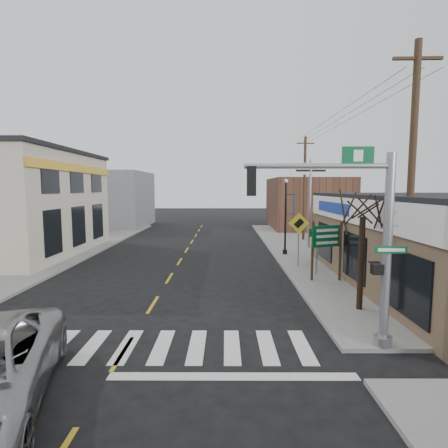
{
  "coord_description": "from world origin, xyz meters",
  "views": [
    {
      "loc": [
        2.8,
        -9.13,
        4.49
      ],
      "look_at": [
        2.75,
        7.37,
        2.8
      ],
      "focal_mm": 28.0,
      "sensor_mm": 36.0,
      "label": 1
    }
  ],
  "objects_px": {
    "guide_sign": "(327,242)",
    "utility_pole_near": "(411,179)",
    "traffic_signal_pole": "(364,229)",
    "utility_pole_far": "(304,187)",
    "bare_tree": "(364,200)",
    "dance_center_sign": "(310,181)",
    "fire_hydrant": "(362,284)",
    "lamp_post": "(287,211)"
  },
  "relations": [
    {
      "from": "guide_sign",
      "to": "utility_pole_near",
      "type": "bearing_deg",
      "value": -93.31
    },
    {
      "from": "traffic_signal_pole",
      "to": "guide_sign",
      "type": "height_order",
      "value": "traffic_signal_pole"
    },
    {
      "from": "guide_sign",
      "to": "utility_pole_far",
      "type": "relative_size",
      "value": 0.33
    },
    {
      "from": "traffic_signal_pole",
      "to": "bare_tree",
      "type": "xyz_separation_m",
      "value": [
        1.13,
        2.98,
        0.7
      ]
    },
    {
      "from": "dance_center_sign",
      "to": "bare_tree",
      "type": "bearing_deg",
      "value": -98.99
    },
    {
      "from": "dance_center_sign",
      "to": "utility_pole_far",
      "type": "bearing_deg",
      "value": 79.71
    },
    {
      "from": "guide_sign",
      "to": "fire_hydrant",
      "type": "height_order",
      "value": "guide_sign"
    },
    {
      "from": "fire_hydrant",
      "to": "dance_center_sign",
      "type": "height_order",
      "value": "dance_center_sign"
    },
    {
      "from": "dance_center_sign",
      "to": "lamp_post",
      "type": "bearing_deg",
      "value": -132.93
    },
    {
      "from": "traffic_signal_pole",
      "to": "utility_pole_far",
      "type": "height_order",
      "value": "utility_pole_far"
    },
    {
      "from": "traffic_signal_pole",
      "to": "bare_tree",
      "type": "bearing_deg",
      "value": 70.12
    },
    {
      "from": "dance_center_sign",
      "to": "bare_tree",
      "type": "xyz_separation_m",
      "value": [
        -1.32,
        -13.24,
        -0.93
      ]
    },
    {
      "from": "traffic_signal_pole",
      "to": "bare_tree",
      "type": "relative_size",
      "value": 1.08
    },
    {
      "from": "guide_sign",
      "to": "utility_pole_near",
      "type": "distance_m",
      "value": 5.52
    },
    {
      "from": "traffic_signal_pole",
      "to": "utility_pole_near",
      "type": "relative_size",
      "value": 0.6
    },
    {
      "from": "utility_pole_near",
      "to": "utility_pole_far",
      "type": "relative_size",
      "value": 1.05
    },
    {
      "from": "traffic_signal_pole",
      "to": "utility_pole_near",
      "type": "height_order",
      "value": "utility_pole_near"
    },
    {
      "from": "bare_tree",
      "to": "utility_pole_far",
      "type": "bearing_deg",
      "value": 84.01
    },
    {
      "from": "guide_sign",
      "to": "dance_center_sign",
      "type": "relative_size",
      "value": 0.44
    },
    {
      "from": "guide_sign",
      "to": "utility_pole_near",
      "type": "relative_size",
      "value": 0.31
    },
    {
      "from": "traffic_signal_pole",
      "to": "utility_pole_far",
      "type": "xyz_separation_m",
      "value": [
        2.94,
        20.26,
        1.18
      ]
    },
    {
      "from": "fire_hydrant",
      "to": "lamp_post",
      "type": "distance_m",
      "value": 9.31
    },
    {
      "from": "guide_sign",
      "to": "utility_pole_far",
      "type": "height_order",
      "value": "utility_pole_far"
    },
    {
      "from": "bare_tree",
      "to": "utility_pole_near",
      "type": "distance_m",
      "value": 1.62
    },
    {
      "from": "guide_sign",
      "to": "fire_hydrant",
      "type": "distance_m",
      "value": 2.7
    },
    {
      "from": "traffic_signal_pole",
      "to": "lamp_post",
      "type": "height_order",
      "value": "traffic_signal_pole"
    },
    {
      "from": "traffic_signal_pole",
      "to": "bare_tree",
      "type": "distance_m",
      "value": 3.26
    },
    {
      "from": "bare_tree",
      "to": "dance_center_sign",
      "type": "bearing_deg",
      "value": 84.31
    },
    {
      "from": "lamp_post",
      "to": "utility_pole_near",
      "type": "relative_size",
      "value": 0.54
    },
    {
      "from": "dance_center_sign",
      "to": "bare_tree",
      "type": "distance_m",
      "value": 13.34
    },
    {
      "from": "lamp_post",
      "to": "fire_hydrant",
      "type": "bearing_deg",
      "value": -85.47
    },
    {
      "from": "utility_pole_far",
      "to": "utility_pole_near",
      "type": "bearing_deg",
      "value": -98.37
    },
    {
      "from": "fire_hydrant",
      "to": "lamp_post",
      "type": "bearing_deg",
      "value": 100.57
    },
    {
      "from": "dance_center_sign",
      "to": "utility_pole_far",
      "type": "distance_m",
      "value": 4.11
    },
    {
      "from": "fire_hydrant",
      "to": "bare_tree",
      "type": "distance_m",
      "value": 4.05
    },
    {
      "from": "utility_pole_far",
      "to": "traffic_signal_pole",
      "type": "bearing_deg",
      "value": -105.07
    },
    {
      "from": "dance_center_sign",
      "to": "utility_pole_near",
      "type": "distance_m",
      "value": 13.83
    },
    {
      "from": "traffic_signal_pole",
      "to": "utility_pole_near",
      "type": "xyz_separation_m",
      "value": [
        2.46,
        2.39,
        1.42
      ]
    },
    {
      "from": "lamp_post",
      "to": "utility_pole_far",
      "type": "distance_m",
      "value": 7.32
    },
    {
      "from": "bare_tree",
      "to": "utility_pole_far",
      "type": "distance_m",
      "value": 17.39
    },
    {
      "from": "dance_center_sign",
      "to": "utility_pole_far",
      "type": "height_order",
      "value": "utility_pole_far"
    },
    {
      "from": "guide_sign",
      "to": "dance_center_sign",
      "type": "height_order",
      "value": "dance_center_sign"
    }
  ]
}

